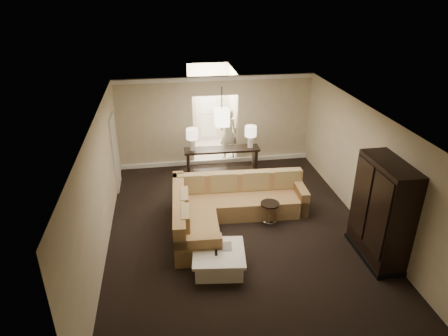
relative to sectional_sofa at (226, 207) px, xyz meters
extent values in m
plane|color=black|center=(0.23, -0.51, -0.39)|extent=(8.00, 8.00, 0.00)
cube|color=#B8A98B|center=(0.23, 3.49, 1.01)|extent=(6.00, 0.04, 2.80)
cube|color=#B8A98B|center=(0.23, -4.51, 1.01)|extent=(6.00, 0.04, 2.80)
cube|color=#B8A98B|center=(-2.77, -0.51, 1.01)|extent=(0.04, 8.00, 2.80)
cube|color=#B8A98B|center=(3.23, -0.51, 1.01)|extent=(0.04, 8.00, 2.80)
cube|color=white|center=(0.23, -0.51, 2.41)|extent=(6.00, 8.00, 0.02)
cube|color=white|center=(0.23, 3.44, 2.34)|extent=(6.00, 0.10, 0.12)
cube|color=white|center=(0.23, 3.44, -0.33)|extent=(6.00, 0.10, 0.12)
cube|color=silver|center=(-2.74, 2.29, 0.66)|extent=(0.05, 0.90, 2.10)
cube|color=silver|center=(0.23, 4.49, -0.39)|extent=(1.40, 2.00, 0.01)
cube|color=beige|center=(-0.47, 4.49, 1.01)|extent=(0.04, 2.00, 2.80)
cube|color=beige|center=(0.93, 4.49, 1.01)|extent=(0.04, 2.00, 2.80)
cube|color=beige|center=(0.23, 5.49, 1.01)|extent=(1.40, 0.04, 2.80)
cube|color=silver|center=(0.23, 5.46, 0.66)|extent=(0.90, 0.05, 2.10)
cube|color=brown|center=(0.41, 0.34, -0.16)|extent=(3.33, 1.13, 0.46)
cube|color=brown|center=(-0.80, -0.87, -0.16)|extent=(1.06, 1.58, 0.46)
cube|color=brown|center=(0.43, 0.70, 0.32)|extent=(3.30, 0.41, 0.51)
cube|color=brown|center=(-1.14, -0.31, 0.32)|extent=(0.38, 2.64, 0.51)
cube|color=brown|center=(1.95, 0.27, -0.05)|extent=(0.26, 1.00, 0.68)
cube|color=brown|center=(-0.83, -1.53, -0.05)|extent=(1.00, 0.26, 0.68)
cube|color=olive|center=(-0.78, 0.70, 0.34)|extent=(0.69, 0.21, 0.51)
cube|color=olive|center=(0.04, 0.66, 0.34)|extent=(0.69, 0.21, 0.51)
cube|color=olive|center=(0.86, 0.63, 0.34)|extent=(0.69, 0.21, 0.51)
cube|color=olive|center=(1.68, 0.59, 0.34)|extent=(0.69, 0.21, 0.51)
cube|color=olive|center=(-1.00, -0.20, 0.34)|extent=(0.20, 0.67, 0.51)
cube|color=olive|center=(-1.03, -0.97, 0.34)|extent=(0.20, 0.67, 0.51)
cube|color=white|center=(-0.43, -1.71, -0.22)|extent=(1.05, 1.05, 0.36)
cube|color=white|center=(-0.43, -1.71, -0.01)|extent=(1.16, 1.16, 0.06)
cube|color=black|center=(-0.49, -1.76, 0.03)|extent=(0.07, 0.17, 0.02)
cube|color=#BFB0A7|center=(-0.25, -1.58, 0.03)|extent=(0.27, 0.34, 0.01)
cube|color=black|center=(0.28, 2.55, 0.43)|extent=(2.23, 0.55, 0.06)
cube|color=black|center=(-0.72, 2.58, 0.01)|extent=(0.09, 0.45, 0.81)
cube|color=black|center=(1.29, 2.53, 0.01)|extent=(0.09, 0.45, 0.81)
cube|color=black|center=(0.28, 2.55, -0.27)|extent=(2.12, 0.50, 0.04)
cube|color=black|center=(2.93, -1.81, 0.71)|extent=(0.61, 1.47, 2.20)
cube|color=black|center=(2.62, -2.18, 0.86)|extent=(0.03, 0.65, 1.68)
cube|color=black|center=(2.62, -1.45, 0.86)|extent=(0.03, 0.65, 1.68)
cube|color=black|center=(2.93, -1.81, -0.34)|extent=(0.65, 1.53, 0.10)
cylinder|color=black|center=(1.02, -0.26, 0.15)|extent=(0.45, 0.45, 0.04)
torus|color=silver|center=(1.02, -0.26, -0.29)|extent=(0.37, 0.37, 0.02)
cylinder|color=silver|center=(1.19, -0.22, -0.13)|extent=(0.02, 0.02, 0.54)
cylinder|color=silver|center=(0.90, -0.13, -0.13)|extent=(0.02, 0.02, 0.54)
cylinder|color=silver|center=(0.97, -0.43, -0.13)|extent=(0.02, 0.02, 0.54)
cylinder|color=silver|center=(-0.57, 2.57, 0.64)|extent=(0.16, 0.16, 0.35)
cylinder|color=#FCE6BD|center=(-0.57, 2.57, 0.97)|extent=(0.34, 0.34, 0.30)
cylinder|color=silver|center=(1.14, 2.53, 0.64)|extent=(0.16, 0.16, 0.35)
cylinder|color=#FCE6BD|center=(1.14, 2.53, 0.97)|extent=(0.34, 0.34, 0.30)
cylinder|color=black|center=(0.23, 2.19, 2.11)|extent=(0.02, 0.02, 0.60)
cube|color=#FFECC6|center=(0.23, 2.19, 1.56)|extent=(0.38, 0.38, 0.48)
imported|color=beige|center=(0.68, 3.79, 0.53)|extent=(0.76, 0.60, 1.85)
camera|label=1|loc=(-1.34, -8.18, 5.01)|focal=32.00mm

